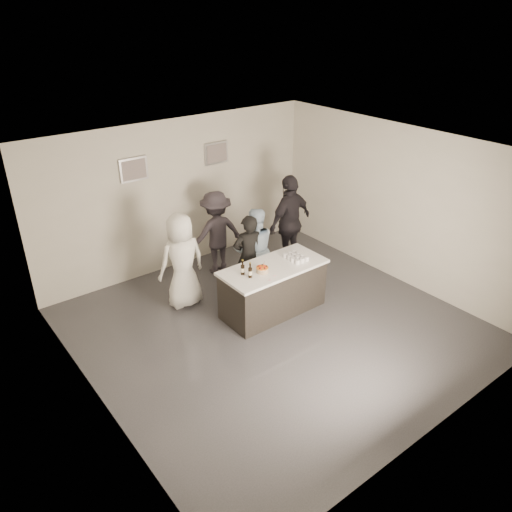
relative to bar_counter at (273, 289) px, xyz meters
The scene contains 19 objects.
floor 0.68m from the bar_counter, 126.59° to the right, with size 6.00×6.00×0.00m, color #3D3D42.
ceiling 2.60m from the bar_counter, 126.59° to the right, with size 6.00×6.00×0.00m, color white.
wall_back 2.81m from the bar_counter, 96.64° to the left, with size 6.00×0.04×3.00m, color beige.
wall_front 3.58m from the bar_counter, 95.06° to the right, with size 6.00×0.04×3.00m, color beige.
wall_left 3.49m from the bar_counter, behind, with size 0.04×6.00×3.00m, color beige.
wall_right 2.92m from the bar_counter, ahead, with size 0.04×6.00×3.00m, color beige.
picture_left 3.33m from the bar_counter, 115.12° to the left, with size 0.54×0.04×0.44m, color #B2B2B7.
picture_right 3.16m from the bar_counter, 76.87° to the left, with size 0.54×0.04×0.44m, color #B2B2B7.
bar_counter is the anchor object (origin of this frame).
cake 0.56m from the bar_counter, behind, with size 0.21×0.21×0.08m, color orange.
beer_bottle_a 0.83m from the bar_counter, behind, with size 0.07×0.07×0.26m, color black.
beer_bottle_b 0.80m from the bar_counter, behind, with size 0.07×0.07×0.26m, color black.
tumbler_cluster 0.69m from the bar_counter, ahead, with size 0.30×0.40×0.08m, color gold.
candles 0.64m from the bar_counter, 135.03° to the right, with size 0.24×0.08×0.01m, color pink.
person_main_black 0.79m from the bar_counter, 89.66° to the left, with size 0.58×0.38×1.59m, color black.
person_main_blue 0.96m from the bar_counter, 73.54° to the left, with size 0.79×0.61×1.62m, color #A8C3DB.
person_guest_left 1.67m from the bar_counter, 133.79° to the left, with size 0.85×0.56×1.75m, color white.
person_guest_right 1.83m from the bar_counter, 39.56° to the left, with size 1.15×0.48×1.96m, color black.
person_guest_back 1.87m from the bar_counter, 88.40° to the left, with size 1.10×0.63×1.70m, color #2F2A32.
Camera 1 is at (-4.52, -5.33, 4.93)m, focal length 35.00 mm.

